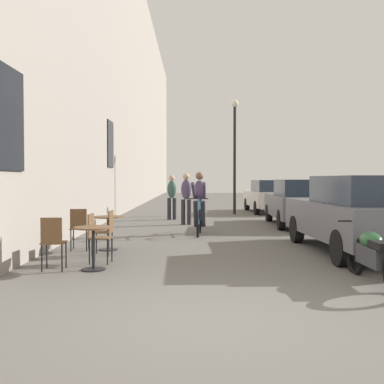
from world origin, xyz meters
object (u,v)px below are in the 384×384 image
at_px(cafe_chair_near_toward_street, 53,240).
at_px(parked_car_second, 300,202).
at_px(cafe_chair_mid_toward_wall, 106,229).
at_px(cyclist_on_bicycle, 200,205).
at_px(parked_motorcycle, 374,256).
at_px(cafe_chair_mid_toward_street, 80,226).
at_px(parked_car_third, 269,196).
at_px(pedestrian_near, 186,196).
at_px(pedestrian_mid, 172,195).
at_px(street_lamp, 235,142).
at_px(cafe_table_near, 94,239).
at_px(cafe_chair_near_toward_wall, 97,234).
at_px(parked_car_nearest, 358,213).
at_px(cafe_table_mid, 108,226).

xyz_separation_m(cafe_chair_near_toward_street, parked_car_second, (5.78, 7.15, 0.26)).
xyz_separation_m(cafe_chair_mid_toward_wall, parked_car_second, (5.20, 5.61, 0.26)).
bearing_deg(cafe_chair_mid_toward_wall, cyclist_on_bicycle, 60.79).
relative_size(parked_car_second, parked_motorcycle, 1.99).
bearing_deg(cafe_chair_near_toward_street, cafe_chair_mid_toward_street, 92.60).
height_order(cafe_chair_mid_toward_street, cafe_chair_mid_toward_wall, same).
bearing_deg(parked_car_third, pedestrian_near, -124.36).
bearing_deg(pedestrian_mid, street_lamp, 44.18).
xyz_separation_m(cafe_table_near, street_lamp, (3.47, 11.86, 2.59)).
relative_size(cafe_chair_near_toward_wall, cafe_chair_mid_toward_street, 1.00).
bearing_deg(parked_car_nearest, cafe_chair_near_toward_wall, -168.22).
xyz_separation_m(cafe_table_near, pedestrian_near, (1.45, 7.47, 0.44)).
distance_m(cafe_table_mid, parked_car_third, 11.98).
relative_size(cafe_chair_near_toward_street, street_lamp, 0.18).
bearing_deg(cafe_chair_mid_toward_wall, cafe_table_near, -87.20).
distance_m(cafe_chair_near_toward_wall, parked_car_nearest, 5.22).
xyz_separation_m(cafe_chair_near_toward_wall, parked_car_second, (5.21, 6.46, 0.26)).
bearing_deg(cafe_chair_near_toward_wall, parked_motorcycle, -20.31).
height_order(cafe_chair_mid_toward_street, cyclist_on_bicycle, cyclist_on_bicycle).
height_order(cafe_table_near, pedestrian_mid, pedestrian_mid).
relative_size(cafe_chair_near_toward_wall, street_lamp, 0.18).
relative_size(cafe_chair_near_toward_wall, cafe_table_mid, 1.24).
height_order(cafe_chair_mid_toward_street, street_lamp, street_lamp).
relative_size(cafe_chair_near_toward_wall, cyclist_on_bicycle, 0.51).
distance_m(cafe_chair_near_toward_wall, parked_motorcycle, 4.64).
height_order(pedestrian_near, parked_motorcycle, pedestrian_near).
bearing_deg(cafe_chair_mid_toward_street, pedestrian_near, 68.03).
relative_size(cafe_chair_near_toward_street, parked_car_third, 0.21).
bearing_deg(street_lamp, parked_car_nearest, -81.33).
bearing_deg(parked_car_nearest, parked_car_third, 89.44).
height_order(cafe_table_near, parked_car_second, parked_car_second).
relative_size(cafe_chair_mid_toward_street, parked_car_third, 0.21).
bearing_deg(cafe_chair_near_toward_wall, cyclist_on_bicycle, 65.83).
bearing_deg(pedestrian_near, cafe_chair_mid_toward_wall, -104.22).
xyz_separation_m(cafe_table_near, cafe_chair_near_toward_street, (-0.65, -0.08, -0.00)).
relative_size(parked_car_nearest, parked_motorcycle, 2.09).
relative_size(cafe_chair_mid_toward_wall, parked_motorcycle, 0.41).
bearing_deg(parked_car_nearest, cafe_chair_mid_toward_wall, -177.62).
xyz_separation_m(cafe_chair_mid_toward_wall, cyclist_on_bicycle, (1.92, 3.43, 0.29)).
height_order(cafe_table_near, cyclist_on_bicycle, cyclist_on_bicycle).
height_order(cafe_chair_near_toward_wall, cyclist_on_bicycle, cyclist_on_bicycle).
xyz_separation_m(cafe_chair_mid_toward_wall, parked_motorcycle, (4.34, -2.46, -0.11)).
bearing_deg(parked_car_third, cafe_table_near, -111.76).
distance_m(street_lamp, parked_car_nearest, 10.55).
relative_size(pedestrian_mid, parked_car_nearest, 0.37).
distance_m(cafe_table_near, cafe_chair_mid_toward_wall, 1.47).
bearing_deg(parked_motorcycle, pedestrian_mid, 108.13).
relative_size(cyclist_on_bicycle, parked_car_nearest, 0.39).
xyz_separation_m(cafe_table_mid, parked_motorcycle, (4.42, -3.10, -0.12)).
distance_m(cafe_table_near, pedestrian_mid, 9.40).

